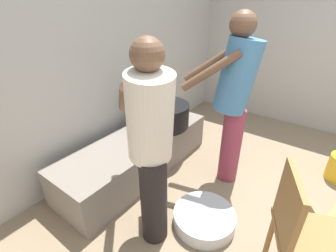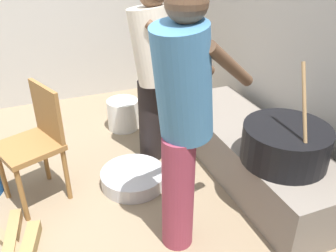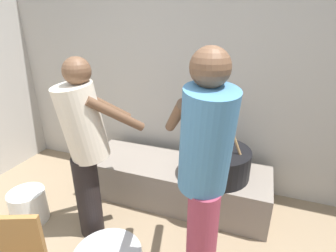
% 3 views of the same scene
% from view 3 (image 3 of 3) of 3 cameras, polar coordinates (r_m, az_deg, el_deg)
% --- Properties ---
extents(block_enclosure_rear, '(4.81, 0.20, 2.11)m').
position_cam_3_polar(block_enclosure_rear, '(2.81, 6.86, 8.01)').
color(block_enclosure_rear, '#ADA8A0').
rests_on(block_enclosure_rear, ground_plane).
extents(hearth_ledge, '(1.83, 0.60, 0.40)m').
position_cam_3_polar(hearth_ledge, '(2.73, 1.67, -12.10)').
color(hearth_ledge, slate).
rests_on(hearth_ledge, ground_plane).
extents(cooking_pot_main, '(0.59, 0.59, 0.71)m').
position_cam_3_polar(cooking_pot_main, '(2.44, 10.76, -7.76)').
color(cooking_pot_main, black).
rests_on(cooking_pot_main, hearth_ledge).
extents(cook_in_cream_shirt, '(0.65, 0.70, 1.51)m').
position_cam_3_polar(cook_in_cream_shirt, '(2.12, -17.71, -3.46)').
color(cook_in_cream_shirt, black).
rests_on(cook_in_cream_shirt, ground_plane).
extents(cook_in_blue_shirt, '(0.60, 0.74, 1.63)m').
position_cam_3_polar(cook_in_blue_shirt, '(1.57, 8.02, -9.04)').
color(cook_in_blue_shirt, '#8C3347').
rests_on(cook_in_blue_shirt, ground_plane).
extents(bucket_white_plastic, '(0.32, 0.32, 0.31)m').
position_cam_3_polar(bucket_white_plastic, '(2.81, -28.24, -15.22)').
color(bucket_white_plastic, silver).
rests_on(bucket_white_plastic, ground_plane).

